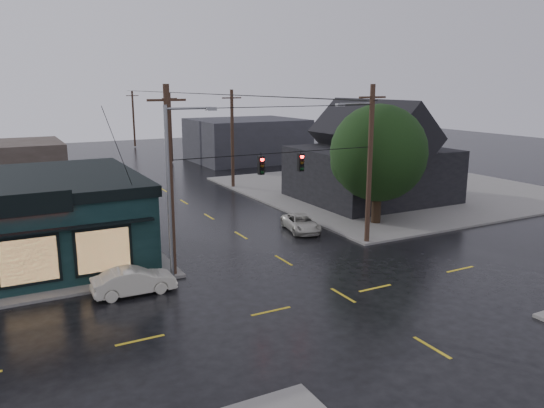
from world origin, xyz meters
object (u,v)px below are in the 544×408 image
utility_pole_ne (367,243)px  utility_pole_nw (174,276)px  corner_tree (379,153)px  sedan_cream (134,281)px  suv_silver (301,223)px

utility_pole_ne → utility_pole_nw: bearing=180.0°
corner_tree → utility_pole_nw: corner_tree is taller
corner_tree → sedan_cream: (-19.07, -5.03, -4.63)m
suv_silver → utility_pole_ne: bearing=-51.8°
utility_pole_ne → suv_silver: size_ratio=2.46×
corner_tree → suv_silver: 7.59m
corner_tree → sedan_cream: size_ratio=2.15×
utility_pole_nw → sedan_cream: 2.99m
utility_pole_nw → suv_silver: 11.64m
utility_pole_nw → sedan_cream: utility_pole_nw is taller
utility_pole_nw → utility_pole_ne: bearing=0.0°
utility_pole_nw → suv_silver: (10.72, 4.51, 0.57)m
corner_tree → suv_silver: bearing=170.5°
utility_pole_ne → sedan_cream: bearing=-174.5°
utility_pole_nw → suv_silver: utility_pole_nw is taller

